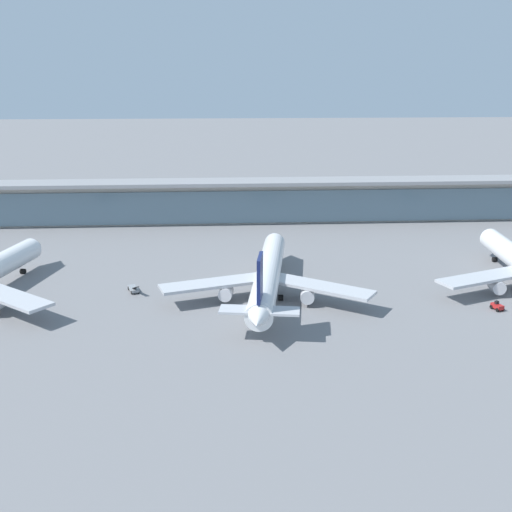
{
  "coord_description": "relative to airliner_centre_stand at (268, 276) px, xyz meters",
  "views": [
    {
      "loc": [
        -8.72,
        -122.15,
        50.77
      ],
      "look_at": [
        0.0,
        18.91,
        7.86
      ],
      "focal_mm": 42.4,
      "sensor_mm": 36.0,
      "label": 1
    }
  ],
  "objects": [
    {
      "name": "ground_plane",
      "position": [
        -2.27,
        -11.0,
        -5.39
      ],
      "size": [
        1200.0,
        1200.0,
        0.0
      ],
      "primitive_type": "plane",
      "color": "slate"
    },
    {
      "name": "airliner_centre_stand",
      "position": [
        0.0,
        0.0,
        0.0
      ],
      "size": [
        48.87,
        64.12,
        17.1
      ],
      "color": "white",
      "rests_on": "ground"
    },
    {
      "name": "service_truck_mid_apron_grey",
      "position": [
        -32.06,
        5.75,
        -4.58
      ],
      "size": [
        3.68,
        6.84,
        2.7
      ],
      "color": "gray",
      "rests_on": "ground"
    },
    {
      "name": "service_truck_by_tail_red",
      "position": [
        50.57,
        -11.02,
        -4.51
      ],
      "size": [
        2.42,
        3.21,
        2.05
      ],
      "color": "#B21E1E",
      "rests_on": "ground"
    },
    {
      "name": "terminal_building",
      "position": [
        -2.27,
        75.48,
        2.48
      ],
      "size": [
        262.07,
        12.8,
        15.2
      ],
      "color": "#B2ADA3",
      "rests_on": "ground"
    }
  ]
}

